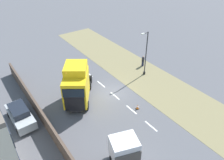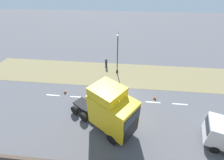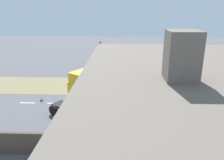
{
  "view_description": "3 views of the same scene",
  "coord_description": "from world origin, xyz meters",
  "px_view_note": "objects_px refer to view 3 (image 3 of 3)",
  "views": [
    {
      "loc": [
        12.88,
        18.32,
        16.58
      ],
      "look_at": [
        0.3,
        0.66,
        2.36
      ],
      "focal_mm": 35.0,
      "sensor_mm": 36.0,
      "label": 1
    },
    {
      "loc": [
        14.06,
        0.51,
        12.63
      ],
      "look_at": [
        -1.0,
        -1.07,
        2.26
      ],
      "focal_mm": 24.0,
      "sensor_mm": 36.0,
      "label": 2
    },
    {
      "loc": [
        22.44,
        1.84,
        10.34
      ],
      "look_at": [
        -1.27,
        0.94,
        2.46
      ],
      "focal_mm": 35.0,
      "sensor_mm": 36.0,
      "label": 3
    }
  ],
  "objects_px": {
    "lamp_post": "(101,65)",
    "traffic_cone_trailing": "(41,99)",
    "lorry_cab": "(92,99)",
    "parked_car": "(71,160)",
    "flatbed_truck": "(205,116)",
    "pedestrian": "(88,76)",
    "traffic_cone_lead": "(142,100)"
  },
  "relations": [
    {
      "from": "traffic_cone_lead",
      "to": "traffic_cone_trailing",
      "type": "bearing_deg",
      "value": -89.96
    },
    {
      "from": "flatbed_truck",
      "to": "lamp_post",
      "type": "xyz_separation_m",
      "value": [
        -11.43,
        -10.16,
        1.61
      ]
    },
    {
      "from": "lorry_cab",
      "to": "pedestrian",
      "type": "distance_m",
      "value": 12.5
    },
    {
      "from": "parked_car",
      "to": "traffic_cone_trailing",
      "type": "relative_size",
      "value": 8.2
    },
    {
      "from": "parked_car",
      "to": "traffic_cone_trailing",
      "type": "distance_m",
      "value": 12.93
    },
    {
      "from": "parked_car",
      "to": "pedestrian",
      "type": "bearing_deg",
      "value": -177.65
    },
    {
      "from": "flatbed_truck",
      "to": "lamp_post",
      "type": "distance_m",
      "value": 15.38
    },
    {
      "from": "parked_car",
      "to": "traffic_cone_lead",
      "type": "distance_m",
      "value": 12.78
    },
    {
      "from": "traffic_cone_lead",
      "to": "traffic_cone_trailing",
      "type": "relative_size",
      "value": 1.0
    },
    {
      "from": "flatbed_truck",
      "to": "parked_car",
      "type": "height_order",
      "value": "flatbed_truck"
    },
    {
      "from": "lamp_post",
      "to": "traffic_cone_trailing",
      "type": "distance_m",
      "value": 9.03
    },
    {
      "from": "flatbed_truck",
      "to": "parked_car",
      "type": "distance_m",
      "value": 12.07
    },
    {
      "from": "lorry_cab",
      "to": "traffic_cone_trailing",
      "type": "bearing_deg",
      "value": -91.86
    },
    {
      "from": "lorry_cab",
      "to": "parked_car",
      "type": "distance_m",
      "value": 6.71
    },
    {
      "from": "flatbed_truck",
      "to": "pedestrian",
      "type": "distance_m",
      "value": 17.75
    },
    {
      "from": "lorry_cab",
      "to": "pedestrian",
      "type": "relative_size",
      "value": 4.32
    },
    {
      "from": "lorry_cab",
      "to": "traffic_cone_trailing",
      "type": "height_order",
      "value": "lorry_cab"
    },
    {
      "from": "parked_car",
      "to": "lamp_post",
      "type": "distance_m",
      "value": 17.3
    },
    {
      "from": "traffic_cone_trailing",
      "to": "lamp_post",
      "type": "bearing_deg",
      "value": 131.66
    },
    {
      "from": "pedestrian",
      "to": "lamp_post",
      "type": "bearing_deg",
      "value": 51.69
    },
    {
      "from": "lorry_cab",
      "to": "flatbed_truck",
      "type": "distance_m",
      "value": 10.07
    },
    {
      "from": "flatbed_truck",
      "to": "pedestrian",
      "type": "relative_size",
      "value": 3.46
    },
    {
      "from": "traffic_cone_trailing",
      "to": "pedestrian",
      "type": "bearing_deg",
      "value": 148.26
    },
    {
      "from": "lamp_post",
      "to": "traffic_cone_lead",
      "type": "distance_m",
      "value": 8.18
    },
    {
      "from": "traffic_cone_lead",
      "to": "traffic_cone_trailing",
      "type": "xyz_separation_m",
      "value": [
        0.01,
        -11.64,
        0.0
      ]
    },
    {
      "from": "lamp_post",
      "to": "pedestrian",
      "type": "xyz_separation_m",
      "value": [
        -1.54,
        -1.95,
        -2.13
      ]
    },
    {
      "from": "lamp_post",
      "to": "traffic_cone_trailing",
      "type": "bearing_deg",
      "value": -48.34
    },
    {
      "from": "pedestrian",
      "to": "flatbed_truck",
      "type": "bearing_deg",
      "value": 43.02
    },
    {
      "from": "traffic_cone_lead",
      "to": "traffic_cone_trailing",
      "type": "distance_m",
      "value": 11.64
    },
    {
      "from": "lamp_post",
      "to": "traffic_cone_lead",
      "type": "xyz_separation_m",
      "value": [
        5.73,
        5.19,
        -2.68
      ]
    },
    {
      "from": "flatbed_truck",
      "to": "lamp_post",
      "type": "bearing_deg",
      "value": 59.48
    },
    {
      "from": "lamp_post",
      "to": "traffic_cone_lead",
      "type": "relative_size",
      "value": 11.06
    }
  ]
}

